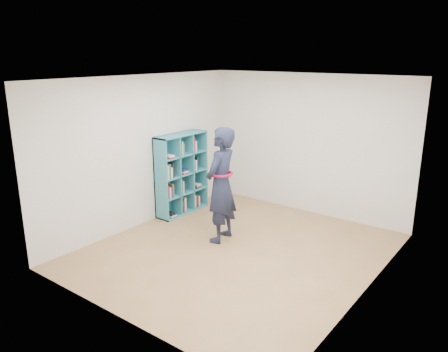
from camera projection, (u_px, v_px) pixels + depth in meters
The scene contains 9 objects.
floor at pixel (237, 250), 6.74m from camera, with size 4.50×4.50×0.00m, color olive.
ceiling at pixel (238, 79), 6.03m from camera, with size 4.50×4.50×0.00m, color white.
wall_left at pixel (143, 151), 7.55m from camera, with size 0.02×4.50×2.60m, color silver.
wall_right at pixel (373, 195), 5.23m from camera, with size 0.02×4.50×2.60m, color silver.
wall_back at pixel (307, 144), 8.11m from camera, with size 4.00×0.02×2.60m, color silver.
wall_front at pixel (116, 213), 4.66m from camera, with size 4.00×0.02×2.60m, color silver.
bookshelf at pixel (181, 174), 8.20m from camera, with size 0.33×1.14×1.51m.
person at pixel (221, 185), 6.89m from camera, with size 0.55×0.74×1.86m.
smartphone at pixel (216, 175), 6.99m from camera, with size 0.04×0.09×0.14m.
Camera 1 is at (3.56, -5.04, 2.96)m, focal length 35.00 mm.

